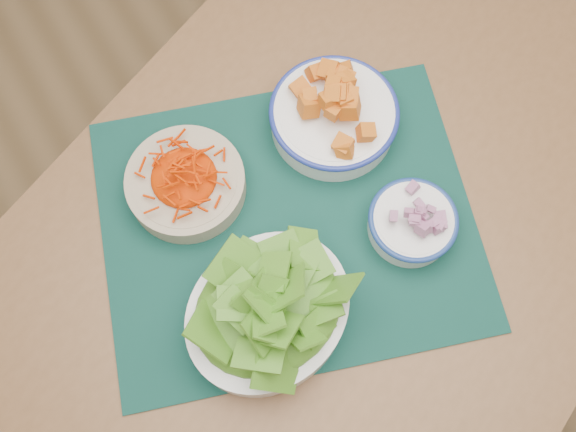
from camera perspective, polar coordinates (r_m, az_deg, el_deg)
The scene contains 7 objects.
ground at distance 1.82m, azimuth -1.43°, elevation 0.89°, with size 4.00×4.00×0.00m, color #957248.
table at distance 1.10m, azimuth 4.30°, elevation -1.84°, with size 1.53×1.30×0.75m.
placemat at distance 1.01m, azimuth -0.00°, elevation -0.62°, with size 0.58×0.47×0.00m, color black.
carrot_bowl at distance 1.01m, azimuth -9.14°, elevation 3.11°, with size 0.22×0.22×0.07m.
squash_bowl at distance 1.04m, azimuth 4.14°, elevation 9.23°, with size 0.21×0.21×0.10m.
lettuce_bowl at distance 0.91m, azimuth -1.83°, elevation -8.31°, with size 0.29×0.27×0.12m.
onion_bowl at distance 0.99m, azimuth 11.02°, elevation -0.46°, with size 0.16×0.16×0.07m.
Camera 1 is at (-0.30, -0.58, 1.70)m, focal length 40.00 mm.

